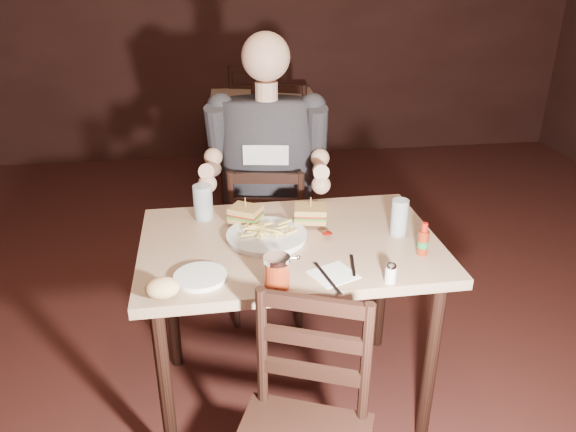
{
  "coord_description": "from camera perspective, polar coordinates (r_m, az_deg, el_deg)",
  "views": [
    {
      "loc": [
        -0.34,
        -1.67,
        1.76
      ],
      "look_at": [
        -0.07,
        0.25,
        0.85
      ],
      "focal_mm": 35.0,
      "sensor_mm": 36.0,
      "label": 1
    }
  ],
  "objects": [
    {
      "name": "sandwich_right",
      "position": [
        2.23,
        2.31,
        0.78
      ],
      "size": [
        0.14,
        0.13,
        0.1
      ],
      "primitive_type": null,
      "rotation": [
        0.0,
        0.0,
        -0.19
      ],
      "color": "tan",
      "rests_on": "dinner_plate"
    },
    {
      "name": "diner",
      "position": [
        2.64,
        -2.18,
        7.21
      ],
      "size": [
        0.65,
        0.55,
        1.01
      ],
      "primitive_type": null,
      "rotation": [
        0.0,
        0.0,
        -0.16
      ],
      "color": "#2B2A2F",
      "rests_on": "chair_far"
    },
    {
      "name": "sandwich_left",
      "position": [
        2.23,
        -4.34,
        0.68
      ],
      "size": [
        0.15,
        0.14,
        0.1
      ],
      "primitive_type": null,
      "rotation": [
        0.0,
        0.0,
        -0.53
      ],
      "color": "tan",
      "rests_on": "dinner_plate"
    },
    {
      "name": "syrup_dispenser",
      "position": [
        1.82,
        -1.14,
        -5.7
      ],
      "size": [
        0.09,
        0.09,
        0.11
      ],
      "primitive_type": null,
      "rotation": [
        0.0,
        0.0,
        0.02
      ],
      "color": "maroon",
      "rests_on": "main_table"
    },
    {
      "name": "glass_right",
      "position": [
        2.19,
        11.24,
        -0.16
      ],
      "size": [
        0.07,
        0.07,
        0.15
      ],
      "primitive_type": "cylinder",
      "rotation": [
        0.0,
        0.0,
        0.02
      ],
      "color": "silver",
      "rests_on": "main_table"
    },
    {
      "name": "room_shell",
      "position": [
        1.74,
        3.58,
        13.19
      ],
      "size": [
        7.0,
        7.0,
        7.0
      ],
      "color": "black",
      "rests_on": "ground"
    },
    {
      "name": "fork",
      "position": [
        1.97,
        6.61,
        -5.03
      ],
      "size": [
        0.04,
        0.15,
        0.0
      ],
      "primitive_type": "cube",
      "rotation": [
        0.0,
        0.0,
        -0.17
      ],
      "color": "silver",
      "rests_on": "napkin"
    },
    {
      "name": "main_table",
      "position": [
        2.17,
        0.18,
        -4.58
      ],
      "size": [
        1.14,
        0.77,
        0.77
      ],
      "rotation": [
        0.0,
        0.0,
        0.02
      ],
      "color": "tan",
      "rests_on": "ground"
    },
    {
      "name": "side_plate",
      "position": [
        1.91,
        -8.89,
        -6.23
      ],
      "size": [
        0.18,
        0.18,
        0.01
      ],
      "primitive_type": "cylinder",
      "rotation": [
        0.0,
        0.0,
        0.02
      ],
      "color": "white",
      "rests_on": "main_table"
    },
    {
      "name": "bg_chair_far",
      "position": [
        4.91,
        -3.07,
        9.86
      ],
      "size": [
        0.56,
        0.58,
        0.95
      ],
      "primitive_type": null,
      "rotation": [
        0.0,
        0.0,
        2.85
      ],
      "color": "black",
      "rests_on": "ground"
    },
    {
      "name": "salt_shaker",
      "position": [
        1.89,
        10.38,
        -5.75
      ],
      "size": [
        0.04,
        0.04,
        0.07
      ],
      "primitive_type": null,
      "rotation": [
        0.0,
        0.0,
        0.02
      ],
      "color": "white",
      "rests_on": "main_table"
    },
    {
      "name": "bg_table",
      "position": [
        4.33,
        -2.47,
        10.62
      ],
      "size": [
        0.83,
        0.83,
        0.77
      ],
      "rotation": [
        0.0,
        0.0,
        -0.04
      ],
      "color": "tan",
      "rests_on": "ground"
    },
    {
      "name": "bg_chair_near",
      "position": [
        3.86,
        -1.61,
        5.7
      ],
      "size": [
        0.58,
        0.61,
        0.96
      ],
      "primitive_type": null,
      "rotation": [
        0.0,
        0.0,
        -0.36
      ],
      "color": "black",
      "rests_on": "ground"
    },
    {
      "name": "napkin",
      "position": [
        1.92,
        4.62,
        -5.94
      ],
      "size": [
        0.18,
        0.18,
        0.0
      ],
      "primitive_type": "cube",
      "rotation": [
        0.0,
        0.0,
        0.4
      ],
      "color": "white",
      "rests_on": "main_table"
    },
    {
      "name": "hot_sauce",
      "position": [
        2.07,
        13.6,
        -2.27
      ],
      "size": [
        0.04,
        0.04,
        0.13
      ],
      "primitive_type": null,
      "rotation": [
        0.0,
        0.0,
        0.02
      ],
      "color": "maroon",
      "rests_on": "main_table"
    },
    {
      "name": "fries_pile",
      "position": [
        2.15,
        -2.0,
        -1.28
      ],
      "size": [
        0.24,
        0.17,
        0.04
      ],
      "primitive_type": null,
      "rotation": [
        0.0,
        0.0,
        0.02
      ],
      "color": "#E8CA70",
      "rests_on": "dinner_plate"
    },
    {
      "name": "dinner_plate",
      "position": [
        2.14,
        -2.18,
        -2.14
      ],
      "size": [
        0.3,
        0.3,
        0.02
      ],
      "primitive_type": "cylinder",
      "rotation": [
        0.0,
        0.0,
        0.02
      ],
      "color": "white",
      "rests_on": "main_table"
    },
    {
      "name": "knife",
      "position": [
        1.89,
        3.99,
        -6.31
      ],
      "size": [
        0.06,
        0.21,
        0.01
      ],
      "primitive_type": "cube",
      "rotation": [
        0.0,
        0.0,
        0.2
      ],
      "color": "silver",
      "rests_on": "napkin"
    },
    {
      "name": "ketchup_dollop",
      "position": [
        2.14,
        3.98,
        -1.76
      ],
      "size": [
        0.04,
        0.04,
        0.01
      ],
      "primitive_type": "ellipsoid",
      "rotation": [
        0.0,
        0.0,
        0.02
      ],
      "color": "maroon",
      "rests_on": "dinner_plate"
    },
    {
      "name": "glass_left",
      "position": [
        2.31,
        -8.62,
        1.38
      ],
      "size": [
        0.08,
        0.08,
        0.14
      ],
      "primitive_type": "cylinder",
      "rotation": [
        0.0,
        0.0,
        0.02
      ],
      "color": "silver",
      "rests_on": "main_table"
    },
    {
      "name": "bread_roll",
      "position": [
        1.8,
        -12.66,
        -7.15
      ],
      "size": [
        0.11,
        0.09,
        0.06
      ],
      "primitive_type": "ellipsoid",
      "rotation": [
        0.0,
        0.0,
        0.02
      ],
      "color": "#DEB474",
      "rests_on": "side_plate"
    },
    {
      "name": "chair_far",
      "position": [
        2.89,
        -1.96,
        -2.32
      ],
      "size": [
        0.46,
        0.49,
        0.86
      ],
      "primitive_type": null,
      "rotation": [
        0.0,
        0.0,
        2.98
      ],
      "color": "black",
      "rests_on": "ground"
    }
  ]
}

